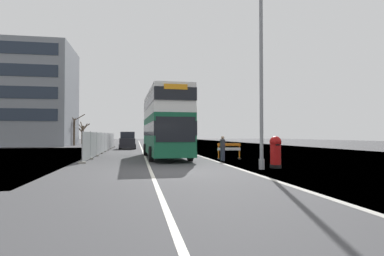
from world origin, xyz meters
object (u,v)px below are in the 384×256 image
(red_pillar_postbox, at_px, (276,150))
(car_oncoming_near, at_px, (128,141))
(double_decker_bus, at_px, (165,123))
(pedestrian_at_kerb, at_px, (223,148))
(roadworks_barrier, at_px, (229,149))
(car_receding_mid, at_px, (154,140))
(lamppost_foreground, at_px, (261,80))

(red_pillar_postbox, height_order, car_oncoming_near, car_oncoming_near)
(double_decker_bus, height_order, pedestrian_at_kerb, double_decker_bus)
(car_oncoming_near, bearing_deg, roadworks_barrier, -68.00)
(roadworks_barrier, distance_m, car_receding_mid, 26.71)
(car_receding_mid, bearing_deg, car_oncoming_near, -116.19)
(double_decker_bus, relative_size, lamppost_foreground, 1.15)
(lamppost_foreground, bearing_deg, car_receding_mid, 96.11)
(roadworks_barrier, bearing_deg, red_pillar_postbox, -84.16)
(car_oncoming_near, bearing_deg, red_pillar_postbox, -71.86)
(roadworks_barrier, xyz_separation_m, car_oncoming_near, (-7.61, 18.83, 0.27))
(car_oncoming_near, bearing_deg, lamppost_foreground, -74.14)
(lamppost_foreground, distance_m, car_oncoming_near, 26.95)
(roadworks_barrier, relative_size, car_oncoming_near, 0.38)
(car_receding_mid, xyz_separation_m, pedestrian_at_kerb, (3.00, -27.93, -0.16))
(lamppost_foreground, xyz_separation_m, car_receding_mid, (-3.56, 33.29, -3.54))
(red_pillar_postbox, relative_size, roadworks_barrier, 1.00)
(pedestrian_at_kerb, bearing_deg, lamppost_foreground, -83.99)
(double_decker_bus, bearing_deg, lamppost_foreground, -65.63)
(roadworks_barrier, bearing_deg, double_decker_bus, 153.79)
(red_pillar_postbox, distance_m, car_receding_mid, 33.12)
(red_pillar_postbox, distance_m, roadworks_barrier, 6.42)
(red_pillar_postbox, xyz_separation_m, pedestrian_at_kerb, (-1.53, 4.88, -0.08))
(red_pillar_postbox, xyz_separation_m, car_receding_mid, (-4.53, 32.81, 0.08))
(lamppost_foreground, relative_size, red_pillar_postbox, 5.72)
(roadworks_barrier, relative_size, pedestrian_at_kerb, 1.01)
(lamppost_foreground, height_order, roadworks_barrier, lamppost_foreground)
(lamppost_foreground, xyz_separation_m, pedestrian_at_kerb, (-0.56, 5.36, -3.70))
(lamppost_foreground, bearing_deg, pedestrian_at_kerb, 96.01)
(lamppost_foreground, distance_m, car_receding_mid, 33.67)
(red_pillar_postbox, bearing_deg, pedestrian_at_kerb, 107.38)
(car_receding_mid, bearing_deg, red_pillar_postbox, -82.15)
(double_decker_bus, distance_m, red_pillar_postbox, 10.08)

